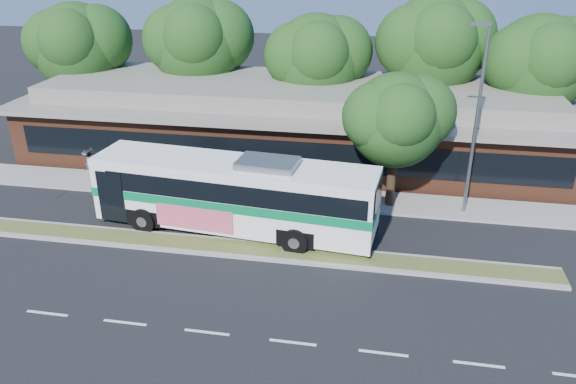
% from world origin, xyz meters
% --- Properties ---
extents(ground, '(120.00, 120.00, 0.00)m').
position_xyz_m(ground, '(0.00, 0.00, 0.00)').
color(ground, black).
rests_on(ground, ground).
extents(median_strip, '(26.00, 1.10, 0.15)m').
position_xyz_m(median_strip, '(0.00, 0.60, 0.07)').
color(median_strip, '#414B20').
rests_on(median_strip, ground).
extents(sidewalk, '(44.00, 2.60, 0.12)m').
position_xyz_m(sidewalk, '(0.00, 6.40, 0.06)').
color(sidewalk, gray).
rests_on(sidewalk, ground).
extents(parking_lot, '(14.00, 12.00, 0.01)m').
position_xyz_m(parking_lot, '(-18.00, 10.00, 0.01)').
color(parking_lot, black).
rests_on(parking_lot, ground).
extents(plaza_building, '(33.20, 11.20, 4.45)m').
position_xyz_m(plaza_building, '(0.00, 12.99, 2.13)').
color(plaza_building, brown).
rests_on(plaza_building, ground).
extents(lamp_post, '(0.93, 0.18, 9.07)m').
position_xyz_m(lamp_post, '(9.56, 6.00, 4.90)').
color(lamp_post, slate).
rests_on(lamp_post, ground).
extents(tree_bg_a, '(6.47, 5.80, 8.63)m').
position_xyz_m(tree_bg_a, '(-14.58, 15.14, 5.87)').
color(tree_bg_a, black).
rests_on(tree_bg_a, ground).
extents(tree_bg_b, '(6.69, 6.00, 9.00)m').
position_xyz_m(tree_bg_b, '(-6.57, 16.14, 6.14)').
color(tree_bg_b, black).
rests_on(tree_bg_b, ground).
extents(tree_bg_c, '(6.24, 5.60, 8.26)m').
position_xyz_m(tree_bg_c, '(1.40, 15.13, 5.59)').
color(tree_bg_c, black).
rests_on(tree_bg_c, ground).
extents(tree_bg_d, '(6.91, 6.20, 9.37)m').
position_xyz_m(tree_bg_d, '(8.45, 16.15, 6.42)').
color(tree_bg_d, black).
rests_on(tree_bg_d, ground).
extents(tree_bg_e, '(6.47, 5.80, 8.50)m').
position_xyz_m(tree_bg_e, '(14.42, 15.14, 5.74)').
color(tree_bg_e, black).
rests_on(tree_bg_e, ground).
extents(transit_bus, '(13.11, 4.02, 3.63)m').
position_xyz_m(transit_bus, '(-0.91, 2.39, 2.02)').
color(transit_bus, white).
rests_on(transit_bus, ground).
extents(sedan, '(4.53, 1.94, 1.30)m').
position_xyz_m(sedan, '(-9.11, 8.31, 0.65)').
color(sedan, '#BABDC2').
rests_on(sedan, ground).
extents(sidewalk_tree, '(5.04, 4.52, 6.76)m').
position_xyz_m(sidewalk_tree, '(6.33, 6.29, 4.60)').
color(sidewalk_tree, black).
rests_on(sidewalk_tree, ground).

